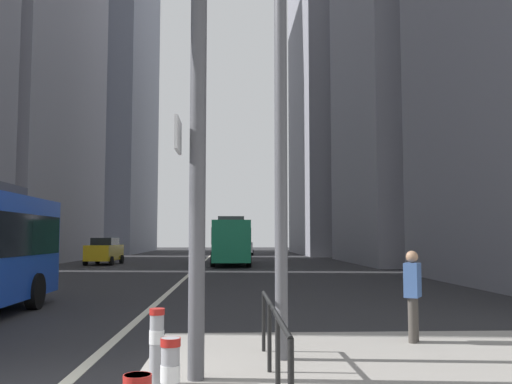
{
  "coord_description": "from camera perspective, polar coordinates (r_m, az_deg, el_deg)",
  "views": [
    {
      "loc": [
        2.27,
        -7.0,
        2.01
      ],
      "look_at": [
        3.58,
        22.84,
        4.43
      ],
      "focal_mm": 38.94,
      "sensor_mm": 36.0,
      "label": 1
    }
  ],
  "objects": [
    {
      "name": "car_oncoming_mid",
      "position": [
        42.15,
        -15.3,
        -5.86
      ],
      "size": [
        2.2,
        4.44,
        1.94
      ],
      "color": "gold",
      "rests_on": "ground"
    },
    {
      "name": "lane_centre_line",
      "position": [
        37.12,
        -6.07,
        -7.7
      ],
      "size": [
        0.2,
        80.0,
        0.01
      ],
      "primitive_type": "cube",
      "color": "beige",
      "rests_on": "ground"
    },
    {
      "name": "ground_plane",
      "position": [
        27.17,
        -7.39,
        -8.84
      ],
      "size": [
        160.0,
        160.0,
        0.0
      ],
      "primitive_type": "plane",
      "color": "#28282B"
    },
    {
      "name": "traffic_signal_gantry",
      "position": [
        8.18,
        -21.83,
        10.72
      ],
      "size": [
        6.56,
        0.65,
        6.0
      ],
      "color": "#515156",
      "rests_on": "median_island"
    },
    {
      "name": "pedestrian_waiting",
      "position": [
        10.44,
        15.8,
        -9.81
      ],
      "size": [
        0.4,
        0.45,
        1.61
      ],
      "color": "#423D38",
      "rests_on": "median_island"
    },
    {
      "name": "city_bus_red_receding",
      "position": [
        40.97,
        -2.63,
        -4.87
      ],
      "size": [
        2.78,
        11.52,
        3.4
      ],
      "color": "#198456",
      "rests_on": "ground"
    },
    {
      "name": "office_tower_left_far",
      "position": [
        78.65,
        -16.13,
        10.34
      ],
      "size": [
        13.89,
        22.7,
        44.16
      ],
      "primitive_type": "cube",
      "color": "slate",
      "rests_on": "ground"
    },
    {
      "name": "street_lamp_post",
      "position": [
        9.24,
        2.53,
        16.11
      ],
      "size": [
        5.5,
        0.32,
        8.0
      ],
      "color": "#56565B",
      "rests_on": "median_island"
    },
    {
      "name": "office_tower_right_mid",
      "position": [
        48.31,
        16.08,
        16.31
      ],
      "size": [
        10.99,
        16.15,
        38.27
      ],
      "primitive_type": "cube",
      "color": "gray",
      "rests_on": "ground"
    },
    {
      "name": "bollard_right",
      "position": [
        5.69,
        -8.81,
        -18.5
      ],
      "size": [
        0.2,
        0.2,
        0.89
      ],
      "color": "#99999E",
      "rests_on": "median_island"
    },
    {
      "name": "office_tower_right_far",
      "position": [
        71.56,
        9.87,
        15.33
      ],
      "size": [
        13.72,
        20.37,
        52.7
      ],
      "primitive_type": "cube",
      "color": "gray",
      "rests_on": "ground"
    },
    {
      "name": "bollard_back",
      "position": [
        7.44,
        -10.17,
        -14.92
      ],
      "size": [
        0.2,
        0.2,
        0.95
      ],
      "color": "#99999E",
      "rests_on": "median_island"
    },
    {
      "name": "car_receding_near",
      "position": [
        61.8,
        -1.35,
        -5.57
      ],
      "size": [
        2.2,
        4.64,
        1.94
      ],
      "color": "silver",
      "rests_on": "ground"
    },
    {
      "name": "pedestrian_railing",
      "position": [
        7.23,
        1.78,
        -13.69
      ],
      "size": [
        0.06,
        4.26,
        0.98
      ],
      "color": "black",
      "rests_on": "median_island"
    }
  ]
}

